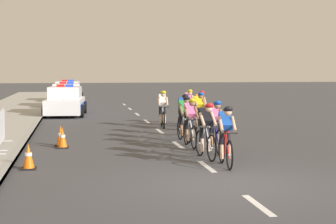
{
  "coord_description": "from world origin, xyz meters",
  "views": [
    {
      "loc": [
        -3.21,
        -11.46,
        2.46
      ],
      "look_at": [
        -0.41,
        5.55,
        1.1
      ],
      "focal_mm": 60.58,
      "sensor_mm": 36.0,
      "label": 1
    }
  ],
  "objects_px": {
    "cyclist_fourth": "(190,122)",
    "police_car_third": "(68,93)",
    "cyclist_sixth": "(184,114)",
    "cyclist_seventh": "(199,111)",
    "cyclist_third": "(215,126)",
    "traffic_cone_far": "(61,136)",
    "cyclist_lead": "(226,135)",
    "traffic_cone_mid": "(62,138)",
    "cyclist_fifth": "(184,118)",
    "cyclist_ninth": "(163,109)",
    "police_car_nearest": "(65,102)",
    "cyclist_second": "(206,130)",
    "crowd_barrier_middle": "(1,129)",
    "cyclist_eighth": "(200,109)",
    "cyclist_tenth": "(189,106)",
    "traffic_cone_near": "(28,157)",
    "police_car_second": "(67,97)"
  },
  "relations": [
    {
      "from": "cyclist_fifth",
      "to": "cyclist_eighth",
      "type": "distance_m",
      "value": 4.4
    },
    {
      "from": "cyclist_third",
      "to": "cyclist_ninth",
      "type": "height_order",
      "value": "same"
    },
    {
      "from": "traffic_cone_far",
      "to": "cyclist_third",
      "type": "bearing_deg",
      "value": -25.88
    },
    {
      "from": "cyclist_fourth",
      "to": "police_car_third",
      "type": "xyz_separation_m",
      "value": [
        -3.99,
        23.73,
        -0.11
      ]
    },
    {
      "from": "crowd_barrier_middle",
      "to": "traffic_cone_mid",
      "type": "xyz_separation_m",
      "value": [
        1.78,
        0.16,
        -0.34
      ]
    },
    {
      "from": "cyclist_fourth",
      "to": "police_car_third",
      "type": "distance_m",
      "value": 24.06
    },
    {
      "from": "cyclist_seventh",
      "to": "traffic_cone_near",
      "type": "bearing_deg",
      "value": -128.77
    },
    {
      "from": "cyclist_sixth",
      "to": "cyclist_tenth",
      "type": "xyz_separation_m",
      "value": [
        0.98,
        3.92,
        0.0
      ]
    },
    {
      "from": "cyclist_tenth",
      "to": "traffic_cone_far",
      "type": "height_order",
      "value": "cyclist_tenth"
    },
    {
      "from": "cyclist_third",
      "to": "police_car_third",
      "type": "relative_size",
      "value": 0.38
    },
    {
      "from": "cyclist_second",
      "to": "cyclist_seventh",
      "type": "relative_size",
      "value": 1.0
    },
    {
      "from": "cyclist_lead",
      "to": "cyclist_ninth",
      "type": "xyz_separation_m",
      "value": [
        -0.16,
        9.2,
        0.0
      ]
    },
    {
      "from": "cyclist_sixth",
      "to": "crowd_barrier_middle",
      "type": "bearing_deg",
      "value": -156.4
    },
    {
      "from": "police_car_third",
      "to": "cyclist_ninth",
      "type": "bearing_deg",
      "value": -77.47
    },
    {
      "from": "cyclist_eighth",
      "to": "cyclist_tenth",
      "type": "relative_size",
      "value": 1.0
    },
    {
      "from": "cyclist_seventh",
      "to": "cyclist_sixth",
      "type": "bearing_deg",
      "value": -124.29
    },
    {
      "from": "cyclist_lead",
      "to": "traffic_cone_far",
      "type": "relative_size",
      "value": 2.69
    },
    {
      "from": "cyclist_fifth",
      "to": "police_car_third",
      "type": "bearing_deg",
      "value": 100.29
    },
    {
      "from": "cyclist_fifth",
      "to": "cyclist_sixth",
      "type": "relative_size",
      "value": 1.0
    },
    {
      "from": "traffic_cone_far",
      "to": "cyclist_seventh",
      "type": "bearing_deg",
      "value": 31.71
    },
    {
      "from": "cyclist_ninth",
      "to": "police_car_nearest",
      "type": "bearing_deg",
      "value": 120.7
    },
    {
      "from": "cyclist_sixth",
      "to": "cyclist_seventh",
      "type": "height_order",
      "value": "same"
    },
    {
      "from": "cyclist_lead",
      "to": "cyclist_tenth",
      "type": "height_order",
      "value": "same"
    },
    {
      "from": "police_car_second",
      "to": "traffic_cone_near",
      "type": "height_order",
      "value": "police_car_second"
    },
    {
      "from": "cyclist_fourth",
      "to": "police_car_third",
      "type": "bearing_deg",
      "value": 99.55
    },
    {
      "from": "cyclist_ninth",
      "to": "traffic_cone_far",
      "type": "height_order",
      "value": "cyclist_ninth"
    },
    {
      "from": "traffic_cone_near",
      "to": "cyclist_lead",
      "type": "bearing_deg",
      "value": -4.82
    },
    {
      "from": "cyclist_fourth",
      "to": "traffic_cone_mid",
      "type": "distance_m",
      "value": 3.94
    },
    {
      "from": "cyclist_second",
      "to": "traffic_cone_near",
      "type": "bearing_deg",
      "value": -169.5
    },
    {
      "from": "cyclist_third",
      "to": "traffic_cone_far",
      "type": "distance_m",
      "value": 4.95
    },
    {
      "from": "cyclist_eighth",
      "to": "cyclist_sixth",
      "type": "bearing_deg",
      "value": -114.7
    },
    {
      "from": "cyclist_eighth",
      "to": "cyclist_tenth",
      "type": "xyz_separation_m",
      "value": [
        -0.21,
        1.33,
        0.0
      ]
    },
    {
      "from": "cyclist_ninth",
      "to": "cyclist_eighth",
      "type": "bearing_deg",
      "value": -7.48
    },
    {
      "from": "police_car_nearest",
      "to": "police_car_third",
      "type": "distance_m",
      "value": 11.3
    },
    {
      "from": "cyclist_third",
      "to": "crowd_barrier_middle",
      "type": "relative_size",
      "value": 0.74
    },
    {
      "from": "traffic_cone_mid",
      "to": "traffic_cone_far",
      "type": "height_order",
      "value": "same"
    },
    {
      "from": "cyclist_lead",
      "to": "traffic_cone_mid",
      "type": "relative_size",
      "value": 2.69
    },
    {
      "from": "cyclist_tenth",
      "to": "police_car_second",
      "type": "xyz_separation_m",
      "value": [
        -5.32,
        11.0,
        -0.11
      ]
    },
    {
      "from": "cyclist_ninth",
      "to": "cyclist_lead",
      "type": "bearing_deg",
      "value": -89.01
    },
    {
      "from": "cyclist_tenth",
      "to": "cyclist_fifth",
      "type": "bearing_deg",
      "value": -102.89
    },
    {
      "from": "cyclist_seventh",
      "to": "cyclist_eighth",
      "type": "height_order",
      "value": "same"
    },
    {
      "from": "traffic_cone_mid",
      "to": "cyclist_seventh",
      "type": "bearing_deg",
      "value": 36.02
    },
    {
      "from": "crowd_barrier_middle",
      "to": "cyclist_fifth",
      "type": "bearing_deg",
      "value": 10.55
    },
    {
      "from": "cyclist_eighth",
      "to": "cyclist_ninth",
      "type": "xyz_separation_m",
      "value": [
        -1.52,
        0.2,
        0.0
      ]
    },
    {
      "from": "cyclist_seventh",
      "to": "traffic_cone_mid",
      "type": "relative_size",
      "value": 2.69
    },
    {
      "from": "police_car_third",
      "to": "crowd_barrier_middle",
      "type": "xyz_separation_m",
      "value": [
        -1.68,
        -23.48,
        -0.03
      ]
    },
    {
      "from": "cyclist_second",
      "to": "crowd_barrier_middle",
      "type": "relative_size",
      "value": 0.74
    },
    {
      "from": "cyclist_fourth",
      "to": "police_car_second",
      "type": "xyz_separation_m",
      "value": [
        -3.99,
        17.81,
        -0.11
      ]
    },
    {
      "from": "cyclist_seventh",
      "to": "traffic_cone_near",
      "type": "relative_size",
      "value": 2.69
    },
    {
      "from": "cyclist_ninth",
      "to": "cyclist_tenth",
      "type": "height_order",
      "value": "same"
    }
  ]
}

